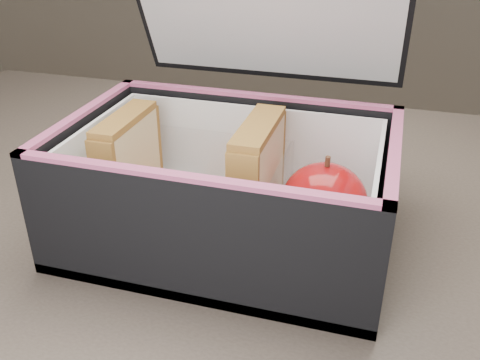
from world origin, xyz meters
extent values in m
cube|color=brown|center=(0.00, 0.00, 0.73)|extent=(1.20, 0.80, 0.03)
cube|color=#382D26|center=(-0.55, 0.35, 0.36)|extent=(0.05, 0.05, 0.72)
cube|color=black|center=(0.01, 0.10, 0.96)|extent=(0.31, 0.09, 0.18)
cube|color=tan|center=(-0.10, -0.04, 0.82)|extent=(0.01, 0.09, 0.10)
cube|color=#DE767F|center=(-0.10, -0.04, 0.81)|extent=(0.01, 0.09, 0.09)
cube|color=tan|center=(-0.09, -0.04, 0.82)|extent=(0.01, 0.09, 0.10)
cube|color=brown|center=(-0.10, -0.04, 0.87)|extent=(0.03, 0.10, 0.01)
cube|color=tan|center=(0.03, -0.04, 0.82)|extent=(0.01, 0.10, 0.11)
cube|color=#DE767F|center=(0.04, -0.04, 0.82)|extent=(0.01, 0.10, 0.10)
cube|color=tan|center=(0.05, -0.04, 0.82)|extent=(0.01, 0.10, 0.11)
cube|color=brown|center=(0.04, -0.04, 0.88)|extent=(0.03, 0.10, 0.01)
cylinder|color=#FF4705|center=(-0.02, -0.05, 0.77)|extent=(0.02, 0.08, 0.01)
cylinder|color=#FF4705|center=(-0.01, -0.04, 0.79)|extent=(0.02, 0.08, 0.01)
cylinder|color=#FF4705|center=(-0.03, -0.06, 0.80)|extent=(0.01, 0.08, 0.01)
cylinder|color=#FF4705|center=(-0.02, -0.03, 0.77)|extent=(0.02, 0.08, 0.01)
cylinder|color=#FF4705|center=(-0.03, -0.03, 0.79)|extent=(0.03, 0.08, 0.01)
cylinder|color=#FF4705|center=(-0.02, -0.07, 0.80)|extent=(0.02, 0.08, 0.01)
cylinder|color=#FF4705|center=(-0.04, -0.02, 0.77)|extent=(0.02, 0.08, 0.01)
cube|color=white|center=(0.10, -0.04, 0.77)|extent=(0.10, 0.11, 0.01)
ellipsoid|color=maroon|center=(0.11, -0.05, 0.81)|extent=(0.10, 0.10, 0.07)
cylinder|color=#482A19|center=(0.11, -0.05, 0.85)|extent=(0.01, 0.01, 0.01)
camera|label=1|loc=(0.15, -0.48, 1.06)|focal=40.00mm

